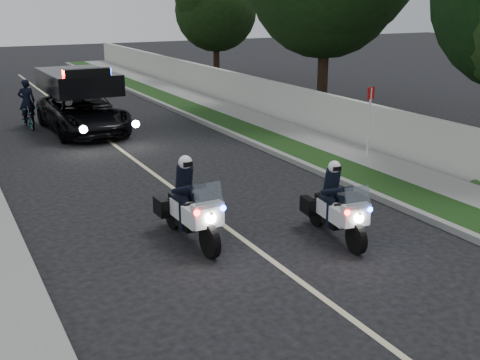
% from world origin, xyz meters
% --- Properties ---
extents(ground, '(120.00, 120.00, 0.00)m').
position_xyz_m(ground, '(0.00, 0.00, 0.00)').
color(ground, black).
rests_on(ground, ground).
extents(curb_right, '(0.20, 60.00, 0.15)m').
position_xyz_m(curb_right, '(4.10, 10.00, 0.07)').
color(curb_right, gray).
rests_on(curb_right, ground).
extents(grass_verge, '(1.20, 60.00, 0.16)m').
position_xyz_m(grass_verge, '(4.80, 10.00, 0.08)').
color(grass_verge, '#193814').
rests_on(grass_verge, ground).
extents(sidewalk_right, '(1.40, 60.00, 0.16)m').
position_xyz_m(sidewalk_right, '(6.10, 10.00, 0.08)').
color(sidewalk_right, gray).
rests_on(sidewalk_right, ground).
extents(property_wall, '(0.22, 60.00, 1.50)m').
position_xyz_m(property_wall, '(7.10, 10.00, 0.75)').
color(property_wall, beige).
rests_on(property_wall, ground).
extents(lane_marking, '(0.12, 50.00, 0.01)m').
position_xyz_m(lane_marking, '(0.00, 10.00, 0.00)').
color(lane_marking, '#BFB78C').
rests_on(lane_marking, ground).
extents(police_moto_left, '(0.79, 2.10, 1.77)m').
position_xyz_m(police_moto_left, '(-0.99, 4.70, 0.00)').
color(police_moto_left, white).
rests_on(police_moto_left, ground).
extents(police_moto_right, '(0.88, 1.96, 1.61)m').
position_xyz_m(police_moto_right, '(1.69, 3.49, 0.00)').
color(police_moto_right, silver).
rests_on(police_moto_right, ground).
extents(police_suv, '(2.58, 5.34, 2.57)m').
position_xyz_m(police_suv, '(-0.39, 16.03, 0.00)').
color(police_suv, black).
rests_on(police_suv, ground).
extents(bicycle, '(0.68, 1.60, 0.82)m').
position_xyz_m(bicycle, '(-2.07, 17.62, 0.00)').
color(bicycle, black).
rests_on(bicycle, ground).
extents(cyclist, '(0.63, 0.46, 1.65)m').
position_xyz_m(cyclist, '(-2.07, 17.62, 0.00)').
color(cyclist, black).
rests_on(cyclist, ground).
extents(sign_post, '(0.47, 0.47, 2.34)m').
position_xyz_m(sign_post, '(6.00, 7.74, 0.00)').
color(sign_post, '#B7180D').
rests_on(sign_post, ground).
extents(tree_right_c, '(6.44, 6.44, 10.50)m').
position_xyz_m(tree_right_c, '(9.69, 15.37, 0.00)').
color(tree_right_c, '#173310').
rests_on(tree_right_c, ground).
extents(tree_right_d, '(8.30, 8.30, 12.68)m').
position_xyz_m(tree_right_d, '(9.61, 15.10, 0.00)').
color(tree_right_d, '#1A3A13').
rests_on(tree_right_d, ground).
extents(tree_right_e, '(4.86, 4.86, 7.87)m').
position_xyz_m(tree_right_e, '(10.03, 26.49, 0.00)').
color(tree_right_e, black).
rests_on(tree_right_e, ground).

